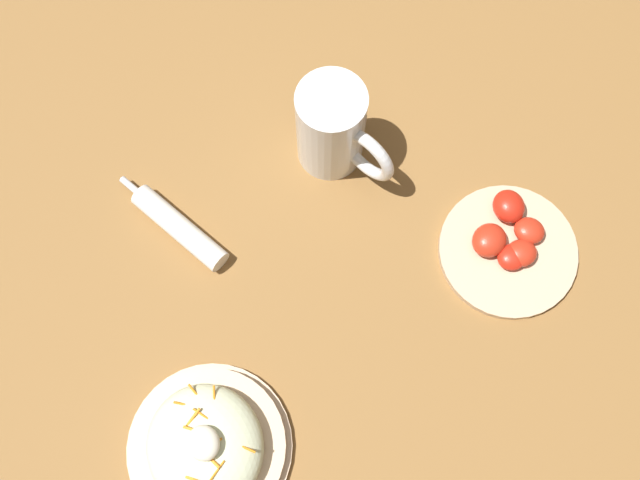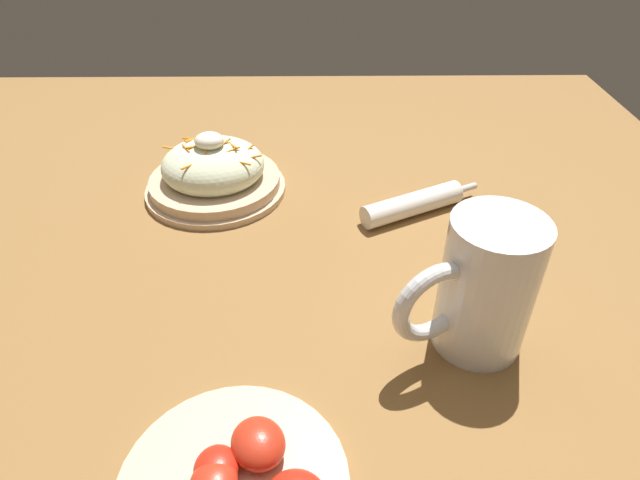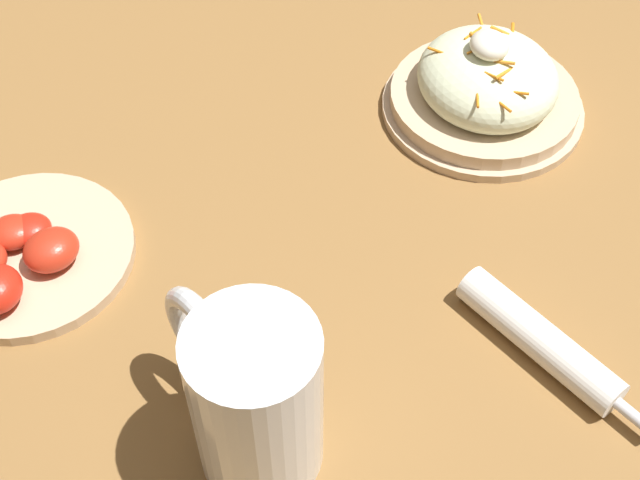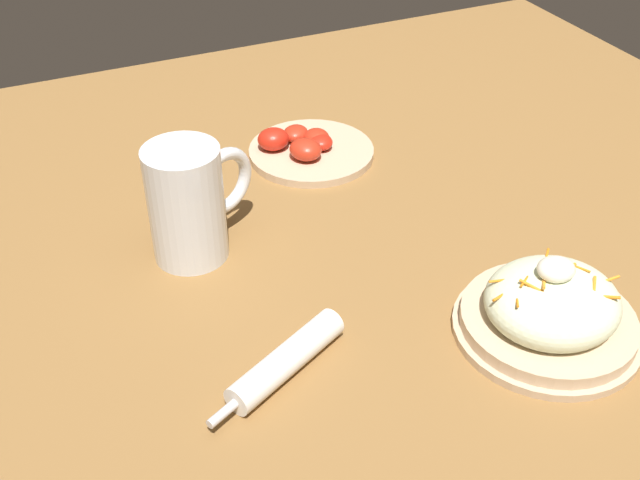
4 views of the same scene
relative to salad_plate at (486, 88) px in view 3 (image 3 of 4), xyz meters
name	(u,v)px [view 3 (image 3 of 4)]	position (x,y,z in m)	size (l,w,h in m)	color
ground_plane	(306,194)	(-0.07, 0.21, -0.03)	(1.43, 1.43, 0.00)	olive
salad_plate	(486,88)	(0.00, 0.00, 0.00)	(0.21, 0.21, 0.10)	#D1B28E
beer_mug	(254,404)	(-0.32, 0.31, 0.03)	(0.15, 0.10, 0.15)	white
napkin_roll	(541,340)	(-0.29, 0.06, -0.02)	(0.18, 0.11, 0.03)	white
tomato_plate	(24,255)	(-0.09, 0.48, -0.02)	(0.19, 0.19, 0.05)	#D1B28E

